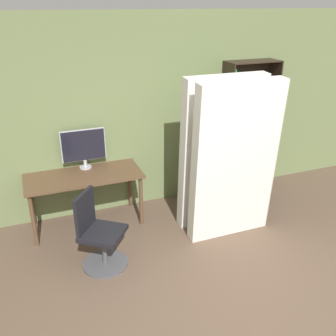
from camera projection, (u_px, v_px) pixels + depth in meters
name	position (u px, v px, depth m)	size (l,w,h in m)	color
ground_plane	(255.00, 320.00, 3.58)	(16.00, 16.00, 0.00)	brown
wall_back	(159.00, 113.00, 5.27)	(8.00, 0.06, 2.70)	#6B7A4C
desk	(84.00, 181.00, 4.86)	(1.49, 0.65, 0.74)	brown
monitor	(84.00, 147.00, 4.92)	(0.58, 0.16, 0.54)	#B7B7BC
office_chair	(99.00, 238.00, 4.20)	(0.62, 0.62, 0.90)	#4C4C51
bookshelf	(240.00, 130.00, 5.69)	(0.79, 0.34, 2.02)	#2D2319
mattress_near	(235.00, 163.00, 4.52)	(1.09, 0.29, 2.01)	silver
mattress_far	(221.00, 153.00, 4.82)	(1.09, 0.29, 2.01)	silver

